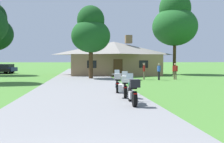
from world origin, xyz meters
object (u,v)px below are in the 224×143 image
object	(u,v)px
motorcycle_white_farthest_in_row	(117,82)
tree_right_of_lodge	(175,21)
motorcycle_green_nearest_to_camera	(133,91)
bystander_red_shirt_beside_signpost	(144,70)
tree_by_lodge_front	(91,31)
bystander_red_shirt_near_lodge	(175,70)
parked_navy_suv_far_left	(1,68)
parked_black_sedan_far_left	(3,69)
bystander_blue_shirt_by_tree	(159,71)
motorcycle_orange_second_in_row	(125,86)

from	to	relation	value
motorcycle_white_farthest_in_row	tree_right_of_lodge	bearing A→B (deg)	68.01
motorcycle_green_nearest_to_camera	bystander_red_shirt_beside_signpost	world-z (taller)	bystander_red_shirt_beside_signpost
tree_right_of_lodge	tree_by_lodge_front	world-z (taller)	tree_right_of_lodge
bystander_red_shirt_near_lodge	tree_by_lodge_front	size ratio (longest dim) A/B	0.22
bystander_red_shirt_beside_signpost	bystander_red_shirt_near_lodge	bearing A→B (deg)	-75.10
bystander_red_shirt_beside_signpost	parked_navy_suv_far_left	bearing A→B (deg)	67.94
bystander_red_shirt_near_lodge	parked_black_sedan_far_left	xyz separation A→B (m)	(-21.09, 14.63, -0.29)
bystander_blue_shirt_by_tree	parked_navy_suv_far_left	xyz separation A→B (m)	(-19.82, 15.83, -0.17)
motorcycle_white_farthest_in_row	parked_navy_suv_far_left	size ratio (longest dim) A/B	0.42
motorcycle_orange_second_in_row	motorcycle_green_nearest_to_camera	bearing A→B (deg)	-83.58
bystander_red_shirt_near_lodge	bystander_red_shirt_beside_signpost	distance (m)	3.21
parked_black_sedan_far_left	bystander_blue_shirt_by_tree	bearing A→B (deg)	-52.84
bystander_red_shirt_beside_signpost	motorcycle_green_nearest_to_camera	bearing A→B (deg)	-177.67
motorcycle_orange_second_in_row	parked_black_sedan_far_left	world-z (taller)	motorcycle_orange_second_in_row
motorcycle_green_nearest_to_camera	tree_right_of_lodge	xyz separation A→B (m)	(10.51, 24.22, 6.72)
motorcycle_green_nearest_to_camera	bystander_blue_shirt_by_tree	size ratio (longest dim) A/B	1.24
bystander_red_shirt_beside_signpost	motorcycle_white_farthest_in_row	bearing A→B (deg)	175.79
bystander_red_shirt_near_lodge	parked_black_sedan_far_left	world-z (taller)	bystander_red_shirt_near_lodge
motorcycle_orange_second_in_row	bystander_blue_shirt_by_tree	world-z (taller)	bystander_blue_shirt_by_tree
motorcycle_white_farthest_in_row	parked_black_sedan_far_left	bearing A→B (deg)	125.49
bystander_red_shirt_beside_signpost	parked_black_sedan_far_left	size ratio (longest dim) A/B	0.37
bystander_red_shirt_near_lodge	tree_right_of_lodge	distance (m)	11.86
motorcycle_green_nearest_to_camera	bystander_blue_shirt_by_tree	bearing A→B (deg)	71.81
tree_right_of_lodge	bystander_blue_shirt_by_tree	bearing A→B (deg)	-117.34
bystander_red_shirt_near_lodge	bystander_red_shirt_beside_signpost	world-z (taller)	bystander_red_shirt_beside_signpost
motorcycle_orange_second_in_row	bystander_blue_shirt_by_tree	xyz separation A→B (m)	(5.33, 11.96, 0.34)
bystander_red_shirt_near_lodge	parked_black_sedan_far_left	size ratio (longest dim) A/B	0.37
motorcycle_orange_second_in_row	motorcycle_white_farthest_in_row	bearing A→B (deg)	100.59
tree_by_lodge_front	parked_black_sedan_far_left	xyz separation A→B (m)	(-12.58, 12.75, -4.34)
parked_black_sedan_far_left	motorcycle_white_farthest_in_row	bearing A→B (deg)	-75.54
motorcycle_green_nearest_to_camera	bystander_blue_shirt_by_tree	xyz separation A→B (m)	(5.39, 14.30, 0.33)
motorcycle_green_nearest_to_camera	parked_navy_suv_far_left	distance (m)	33.41
tree_by_lodge_front	parked_black_sedan_far_left	size ratio (longest dim) A/B	1.70
motorcycle_green_nearest_to_camera	bystander_red_shirt_near_lodge	distance (m)	16.48
bystander_red_shirt_near_lodge	motorcycle_orange_second_in_row	bearing A→B (deg)	-82.66
motorcycle_white_farthest_in_row	parked_navy_suv_far_left	distance (m)	29.27
motorcycle_white_farthest_in_row	bystander_red_shirt_beside_signpost	size ratio (longest dim) A/B	1.24
motorcycle_orange_second_in_row	parked_black_sedan_far_left	xyz separation A→B (m)	(-13.92, 27.10, 0.03)
motorcycle_white_farthest_in_row	bystander_red_shirt_beside_signpost	bearing A→B (deg)	74.77
motorcycle_white_farthest_in_row	bystander_red_shirt_near_lodge	distance (m)	12.51
motorcycle_green_nearest_to_camera	bystander_red_shirt_beside_signpost	size ratio (longest dim) A/B	1.24
bystander_red_shirt_near_lodge	parked_black_sedan_far_left	bearing A→B (deg)	-177.49
motorcycle_white_farthest_in_row	bystander_red_shirt_near_lodge	world-z (taller)	bystander_red_shirt_near_lodge
bystander_red_shirt_beside_signpost	parked_navy_suv_far_left	distance (m)	23.91
bystander_red_shirt_near_lodge	parked_navy_suv_far_left	world-z (taller)	bystander_red_shirt_near_lodge
bystander_red_shirt_near_lodge	parked_navy_suv_far_left	distance (m)	26.54
motorcycle_white_farthest_in_row	tree_by_lodge_front	world-z (taller)	tree_by_lodge_front
parked_black_sedan_far_left	motorcycle_green_nearest_to_camera	bearing A→B (deg)	-79.44
bystander_red_shirt_near_lodge	motorcycle_white_farthest_in_row	bearing A→B (deg)	-88.39
tree_right_of_lodge	parked_black_sedan_far_left	bearing A→B (deg)	167.92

